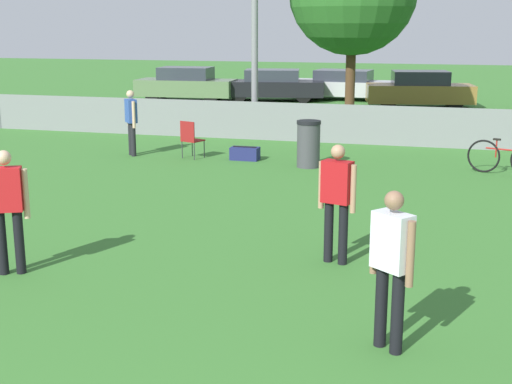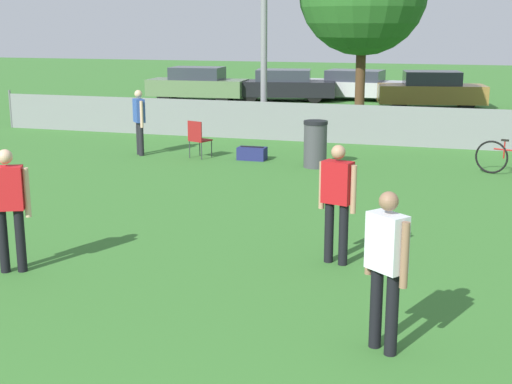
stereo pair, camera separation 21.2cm
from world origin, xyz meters
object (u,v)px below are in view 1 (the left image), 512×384
Objects in this scene: trash_bin at (309,144)px; parked_car_dark at (272,85)px; folding_chair_sideline at (191,137)px; parked_car_silver at (343,85)px; parked_car_tan at (420,90)px; player_defender_red at (7,204)px; player_receiver_white at (391,260)px; bicycle_sideline at (505,158)px; parked_car_olive at (186,84)px; player_thrower_red at (337,196)px; gear_bag_sideline at (245,153)px; spectator_in_blue at (131,118)px.

trash_bin is 14.77m from parked_car_dark.
trash_bin reaches higher than folding_chair_sideline.
parked_car_tan is at bearing -28.56° from parked_car_silver.
player_defender_red is 0.36× the size of parked_car_silver.
parked_car_silver is (-4.28, 24.72, -0.33)m from player_receiver_white.
bicycle_sideline is 0.35× the size of parked_car_dark.
player_defender_red is 22.31m from parked_car_olive.
player_receiver_white reaches higher than folding_chair_sideline.
player_defender_red reaches higher than parked_car_tan.
player_thrower_red is 0.36× the size of parked_car_dark.
player_thrower_red is at bearing -64.32° from gear_bag_sideline.
gear_bag_sideline is at bearing -152.69° from folding_chair_sideline.
spectator_in_blue is at bearing -176.04° from gear_bag_sideline.
player_defender_red is at bearing -95.41° from parked_car_dark.
parked_car_olive is 0.93× the size of parked_car_dark.
parked_car_silver reaches higher than bicycle_sideline.
folding_chair_sideline is at bearing -131.02° from spectator_in_blue.
spectator_in_blue is 1.76× the size of folding_chair_sideline.
player_thrower_red reaches higher than parked_car_dark.
player_receiver_white reaches higher than gear_bag_sideline.
parked_car_olive is at bearing 121.57° from trash_bin.
spectator_in_blue is at bearing 19.63° from folding_chair_sideline.
player_thrower_red is at bearing 143.76° from folding_chair_sideline.
player_thrower_red is at bearing -91.35° from bicycle_sideline.
parked_car_tan is (1.85, 13.25, 0.15)m from trash_bin.
player_receiver_white is at bearing 176.22° from spectator_in_blue.
bicycle_sideline is at bearing -64.24° from parked_car_silver.
spectator_in_blue reaches higher than bicycle_sideline.
player_receiver_white is at bearing -35.59° from player_defender_red.
player_thrower_red is 0.38× the size of parked_car_tan.
folding_chair_sideline is 3.06m from trash_bin.
parked_car_dark is at bearing 107.57° from trash_bin.
player_receiver_white is 0.36× the size of parked_car_silver.
trash_bin is 15.57m from parked_car_olive.
gear_bag_sideline is (-1.69, 0.48, -0.39)m from trash_bin.
trash_bin is 1.80m from gear_bag_sideline.
parked_car_tan is at bearing -67.99° from spectator_in_blue.
player_receiver_white is 1.54× the size of trash_bin.
spectator_in_blue is at bearing 149.18° from player_thrower_red.
parked_car_dark is (-2.76, 13.60, 0.52)m from gear_bag_sideline.
parked_car_olive is 6.95m from parked_car_silver.
parked_car_dark reaches higher than gear_bag_sideline.
player_receiver_white is (0.97, -2.58, 0.00)m from player_thrower_red.
bicycle_sideline is 0.37× the size of parked_car_olive.
trash_bin is at bearing -83.14° from parked_car_dark.
folding_chair_sideline is 13.86m from parked_car_tan.
parked_car_tan reaches higher than parked_car_dark.
spectator_in_blue is at bearing 165.66° from player_receiver_white.
player_defender_red is at bearing 153.30° from spectator_in_blue.
parked_car_tan reaches higher than parked_car_olive.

